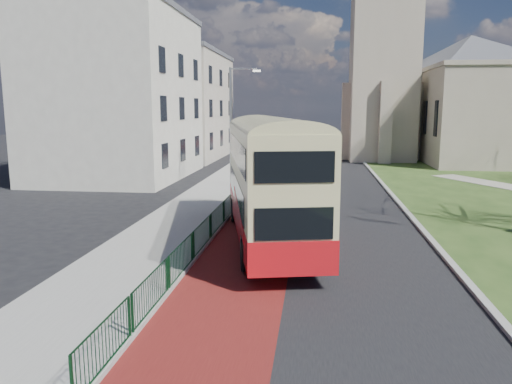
# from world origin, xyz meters

# --- Properties ---
(ground) EXTENTS (160.00, 160.00, 0.00)m
(ground) POSITION_xyz_m (0.00, 0.00, 0.00)
(ground) COLOR black
(ground) RESTS_ON ground
(road_carriageway) EXTENTS (9.00, 120.00, 0.01)m
(road_carriageway) POSITION_xyz_m (1.50, 20.00, 0.01)
(road_carriageway) COLOR black
(road_carriageway) RESTS_ON ground
(bus_lane) EXTENTS (3.40, 120.00, 0.01)m
(bus_lane) POSITION_xyz_m (-1.20, 20.00, 0.01)
(bus_lane) COLOR #591414
(bus_lane) RESTS_ON ground
(pavement_west) EXTENTS (4.00, 120.00, 0.12)m
(pavement_west) POSITION_xyz_m (-5.00, 20.00, 0.06)
(pavement_west) COLOR gray
(pavement_west) RESTS_ON ground
(kerb_west) EXTENTS (0.25, 120.00, 0.13)m
(kerb_west) POSITION_xyz_m (-3.00, 20.00, 0.07)
(kerb_west) COLOR #999993
(kerb_west) RESTS_ON ground
(kerb_east) EXTENTS (0.25, 80.00, 0.13)m
(kerb_east) POSITION_xyz_m (6.10, 22.00, 0.07)
(kerb_east) COLOR #999993
(kerb_east) RESTS_ON ground
(pedestrian_railing) EXTENTS (0.07, 24.00, 1.12)m
(pedestrian_railing) POSITION_xyz_m (-2.95, 4.00, 0.55)
(pedestrian_railing) COLOR #0B3218
(pedestrian_railing) RESTS_ON ground
(gothic_church) EXTENTS (16.38, 18.00, 40.00)m
(gothic_church) POSITION_xyz_m (12.56, 38.00, 13.13)
(gothic_church) COLOR gray
(gothic_church) RESTS_ON ground
(street_block_near) EXTENTS (10.30, 14.30, 13.00)m
(street_block_near) POSITION_xyz_m (-14.00, 22.00, 6.51)
(street_block_near) COLOR beige
(street_block_near) RESTS_ON ground
(street_block_far) EXTENTS (10.30, 16.30, 11.50)m
(street_block_far) POSITION_xyz_m (-14.00, 38.00, 5.76)
(street_block_far) COLOR #B8AD9B
(street_block_far) RESTS_ON ground
(streetlamp) EXTENTS (2.13, 0.18, 8.00)m
(streetlamp) POSITION_xyz_m (-4.35, 18.00, 4.59)
(streetlamp) COLOR gray
(streetlamp) RESTS_ON pavement_west
(bus) EXTENTS (5.12, 11.98, 4.88)m
(bus) POSITION_xyz_m (-0.50, 3.93, 2.78)
(bus) COLOR #B61016
(bus) RESTS_ON ground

